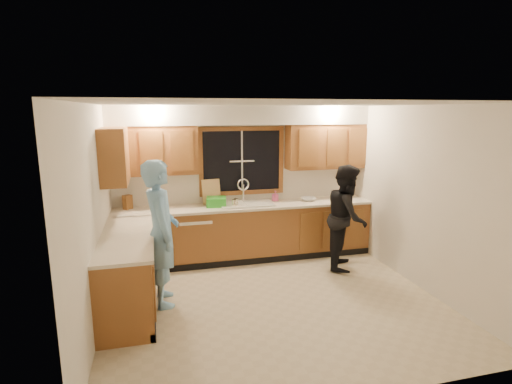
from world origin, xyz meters
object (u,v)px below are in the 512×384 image
(stove, at_px, (125,291))
(dish_crate, at_px, (216,202))
(dishwasher, at_px, (195,239))
(man, at_px, (161,233))
(woman, at_px, (347,217))
(bowl, at_px, (308,199))
(sink, at_px, (246,208))
(knife_block, at_px, (128,202))
(soap_bottle, at_px, (275,196))

(stove, distance_m, dish_crate, 2.32)
(dishwasher, height_order, man, man)
(stove, xyz_separation_m, woman, (3.23, 1.08, 0.36))
(bowl, bearing_deg, sink, -179.71)
(knife_block, relative_size, dish_crate, 0.72)
(dishwasher, xyz_separation_m, stove, (-0.95, -1.81, 0.04))
(stove, height_order, man, man)
(bowl, bearing_deg, dish_crate, 179.73)
(dishwasher, distance_m, stove, 2.04)
(stove, bearing_deg, woman, 18.47)
(stove, bearing_deg, soap_bottle, 40.00)
(bowl, bearing_deg, woman, -65.28)
(dish_crate, distance_m, bowl, 1.57)
(stove, relative_size, dish_crate, 2.92)
(dish_crate, xyz_separation_m, soap_bottle, (1.03, 0.13, 0.02))
(dishwasher, xyz_separation_m, woman, (2.28, -0.73, 0.40))
(dish_crate, bearing_deg, sink, -1.53)
(sink, bearing_deg, bowl, 0.29)
(sink, relative_size, man, 0.47)
(man, xyz_separation_m, knife_block, (-0.47, 1.43, 0.11))
(dish_crate, bearing_deg, stove, -125.61)
(sink, relative_size, bowl, 3.58)
(sink, distance_m, stove, 2.60)
(stove, relative_size, knife_block, 4.06)
(dishwasher, bearing_deg, knife_block, 170.02)
(dish_crate, bearing_deg, dishwasher, -175.69)
(dishwasher, height_order, knife_block, knife_block)
(man, bearing_deg, stove, 138.23)
(dishwasher, relative_size, dish_crate, 2.66)
(dishwasher, bearing_deg, soap_bottle, 6.37)
(sink, bearing_deg, knife_block, 175.02)
(bowl, bearing_deg, dishwasher, -179.40)
(sink, xyz_separation_m, stove, (-1.80, -1.82, -0.41))
(dish_crate, bearing_deg, knife_block, 173.80)
(sink, relative_size, soap_bottle, 4.89)
(sink, bearing_deg, dishwasher, -179.01)
(sink, xyz_separation_m, knife_block, (-1.85, 0.16, 0.17))
(woman, distance_m, soap_bottle, 1.27)
(dishwasher, height_order, bowl, bowl)
(stove, bearing_deg, knife_block, 91.44)
(sink, xyz_separation_m, bowl, (1.09, 0.01, 0.08))
(dish_crate, xyz_separation_m, bowl, (1.57, -0.01, -0.04))
(man, bearing_deg, bowl, -67.26)
(stove, xyz_separation_m, soap_bottle, (2.34, 1.97, 0.56))
(man, xyz_separation_m, soap_bottle, (1.92, 1.41, 0.08))
(sink, height_order, soap_bottle, sink)
(woman, bearing_deg, sink, 91.28)
(stove, relative_size, man, 0.49)
(soap_bottle, height_order, bowl, soap_bottle)
(sink, xyz_separation_m, man, (-1.38, -1.27, 0.06))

